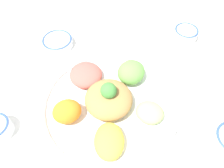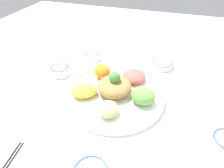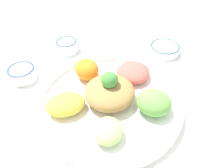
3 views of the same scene
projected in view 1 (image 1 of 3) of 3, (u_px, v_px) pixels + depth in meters
name	position (u px, v px, depth m)	size (l,w,h in m)	color
ground_plane	(102.00, 101.00, 0.69)	(2.40, 2.40, 0.00)	white
salad_platter	(108.00, 103.00, 0.66)	(0.42, 0.42, 0.12)	white
rice_bowl_blue	(186.00, 34.00, 0.84)	(0.09, 0.09, 0.05)	white
sauce_bowl_far	(58.00, 42.00, 0.82)	(0.11, 0.11, 0.03)	white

